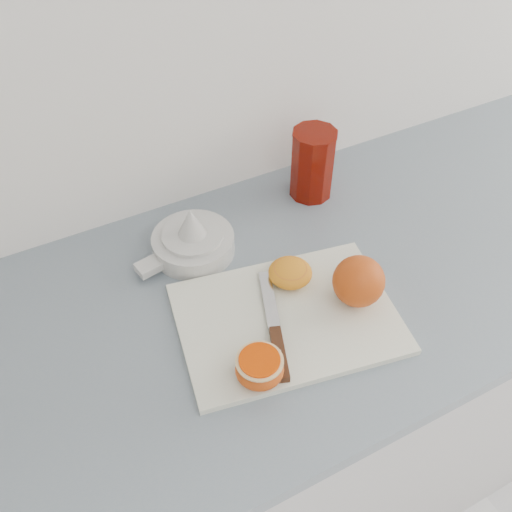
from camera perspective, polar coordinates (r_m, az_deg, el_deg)
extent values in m
cube|color=silver|center=(1.40, 3.46, -14.99)|extent=(2.36, 0.60, 0.86)
cube|color=gray|center=(1.04, 4.52, -2.74)|extent=(2.41, 0.64, 0.03)
cube|color=white|center=(0.96, 3.13, -6.23)|extent=(0.40, 0.32, 0.01)
sphere|color=#D44B0C|center=(0.96, 10.23, -2.50)|extent=(0.09, 0.09, 0.09)
ellipsoid|color=#D44B0C|center=(0.86, 0.35, -11.25)|extent=(0.07, 0.07, 0.04)
cylinder|color=#F5D18B|center=(0.85, 0.36, -10.45)|extent=(0.07, 0.07, 0.00)
cylinder|color=#EB4300|center=(0.85, 0.36, -10.36)|extent=(0.06, 0.06, 0.00)
ellipsoid|color=orange|center=(0.99, 3.44, -1.67)|extent=(0.08, 0.08, 0.03)
cylinder|color=orange|center=(0.99, 3.47, -1.28)|extent=(0.06, 0.06, 0.00)
cube|color=#46210F|center=(0.90, 2.34, -9.73)|extent=(0.05, 0.10, 0.01)
cube|color=#B7B7BC|center=(0.96, 1.32, -4.31)|extent=(0.06, 0.13, 0.00)
cylinder|color=#B7B7BC|center=(0.90, 2.34, -9.73)|extent=(0.01, 0.01, 0.01)
cylinder|color=white|center=(1.06, -6.27, 1.20)|extent=(0.15, 0.15, 0.04)
cylinder|color=white|center=(1.05, -6.37, 2.10)|extent=(0.11, 0.11, 0.01)
cone|color=white|center=(1.02, -6.51, 3.41)|extent=(0.05, 0.05, 0.06)
cube|color=white|center=(1.03, -10.54, -1.00)|extent=(0.05, 0.04, 0.02)
ellipsoid|color=orange|center=(1.04, -5.57, 2.42)|extent=(0.01, 0.01, 0.00)
ellipsoid|color=orange|center=(1.04, -7.44, 2.39)|extent=(0.01, 0.01, 0.00)
ellipsoid|color=orange|center=(1.03, -6.03, 1.84)|extent=(0.01, 0.01, 0.00)
ellipsoid|color=orange|center=(1.05, -5.77, 3.05)|extent=(0.01, 0.01, 0.00)
cylinder|color=#6A0B01|center=(1.16, 5.66, 9.08)|extent=(0.09, 0.09, 0.14)
cylinder|color=orange|center=(1.19, 5.48, 6.95)|extent=(0.07, 0.07, 0.02)
cylinder|color=#6A0B01|center=(1.12, 5.94, 12.12)|extent=(0.09, 0.09, 0.00)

